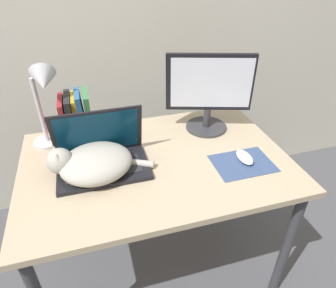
{
  "coord_description": "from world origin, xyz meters",
  "views": [
    {
      "loc": [
        -0.24,
        -0.65,
        1.53
      ],
      "look_at": [
        0.04,
        0.35,
        0.84
      ],
      "focal_mm": 32.0,
      "sensor_mm": 36.0,
      "label": 1
    }
  ],
  "objects_px": {
    "laptop": "(102,157)",
    "desk_lamp": "(44,94)",
    "computer_mouse": "(245,157)",
    "book_row": "(76,118)",
    "cat": "(93,163)",
    "webcam": "(124,120)",
    "external_monitor": "(209,91)"
  },
  "relations": [
    {
      "from": "external_monitor",
      "to": "webcam",
      "type": "relative_size",
      "value": 5.19
    },
    {
      "from": "external_monitor",
      "to": "computer_mouse",
      "type": "height_order",
      "value": "external_monitor"
    },
    {
      "from": "cat",
      "to": "computer_mouse",
      "type": "distance_m",
      "value": 0.65
    },
    {
      "from": "book_row",
      "to": "webcam",
      "type": "bearing_deg",
      "value": 8.18
    },
    {
      "from": "laptop",
      "to": "cat",
      "type": "bearing_deg",
      "value": -131.98
    },
    {
      "from": "laptop",
      "to": "desk_lamp",
      "type": "xyz_separation_m",
      "value": [
        -0.2,
        0.23,
        0.21
      ]
    },
    {
      "from": "external_monitor",
      "to": "book_row",
      "type": "distance_m",
      "value": 0.64
    },
    {
      "from": "desk_lamp",
      "to": "webcam",
      "type": "height_order",
      "value": "desk_lamp"
    },
    {
      "from": "laptop",
      "to": "external_monitor",
      "type": "relative_size",
      "value": 0.93
    },
    {
      "from": "cat",
      "to": "desk_lamp",
      "type": "bearing_deg",
      "value": 119.76
    },
    {
      "from": "external_monitor",
      "to": "desk_lamp",
      "type": "height_order",
      "value": "desk_lamp"
    },
    {
      "from": "computer_mouse",
      "to": "book_row",
      "type": "distance_m",
      "value": 0.79
    },
    {
      "from": "cat",
      "to": "computer_mouse",
      "type": "xyz_separation_m",
      "value": [
        0.64,
        -0.09,
        -0.04
      ]
    },
    {
      "from": "book_row",
      "to": "webcam",
      "type": "xyz_separation_m",
      "value": [
        0.23,
        0.03,
        -0.07
      ]
    },
    {
      "from": "cat",
      "to": "book_row",
      "type": "relative_size",
      "value": 1.77
    },
    {
      "from": "desk_lamp",
      "to": "webcam",
      "type": "relative_size",
      "value": 5.08
    },
    {
      "from": "laptop",
      "to": "cat",
      "type": "distance_m",
      "value": 0.06
    },
    {
      "from": "laptop",
      "to": "webcam",
      "type": "distance_m",
      "value": 0.32
    },
    {
      "from": "laptop",
      "to": "computer_mouse",
      "type": "distance_m",
      "value": 0.62
    },
    {
      "from": "external_monitor",
      "to": "desk_lamp",
      "type": "relative_size",
      "value": 1.02
    },
    {
      "from": "book_row",
      "to": "desk_lamp",
      "type": "height_order",
      "value": "desk_lamp"
    },
    {
      "from": "laptop",
      "to": "book_row",
      "type": "xyz_separation_m",
      "value": [
        -0.08,
        0.25,
        0.07
      ]
    },
    {
      "from": "laptop",
      "to": "external_monitor",
      "type": "bearing_deg",
      "value": 18.06
    },
    {
      "from": "desk_lamp",
      "to": "webcam",
      "type": "xyz_separation_m",
      "value": [
        0.34,
        0.06,
        -0.21
      ]
    },
    {
      "from": "computer_mouse",
      "to": "webcam",
      "type": "xyz_separation_m",
      "value": [
        -0.46,
        0.42,
        0.03
      ]
    },
    {
      "from": "computer_mouse",
      "to": "webcam",
      "type": "distance_m",
      "value": 0.62
    },
    {
      "from": "cat",
      "to": "desk_lamp",
      "type": "relative_size",
      "value": 1.08
    },
    {
      "from": "laptop",
      "to": "webcam",
      "type": "height_order",
      "value": "laptop"
    },
    {
      "from": "webcam",
      "to": "book_row",
      "type": "bearing_deg",
      "value": -171.82
    },
    {
      "from": "external_monitor",
      "to": "desk_lamp",
      "type": "distance_m",
      "value": 0.75
    },
    {
      "from": "computer_mouse",
      "to": "cat",
      "type": "bearing_deg",
      "value": 172.33
    },
    {
      "from": "external_monitor",
      "to": "webcam",
      "type": "height_order",
      "value": "external_monitor"
    }
  ]
}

